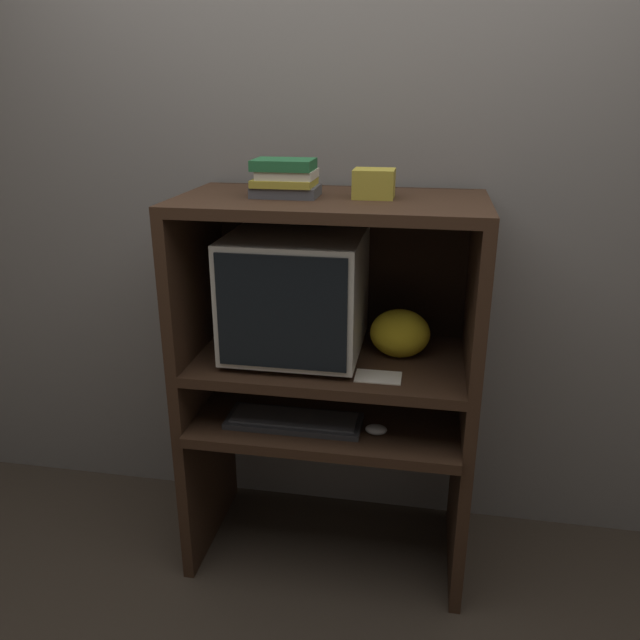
{
  "coord_description": "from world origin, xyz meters",
  "views": [
    {
      "loc": [
        0.32,
        -1.72,
        1.7
      ],
      "look_at": [
        -0.04,
        0.27,
        0.95
      ],
      "focal_mm": 35.0,
      "sensor_mm": 36.0,
      "label": 1
    }
  ],
  "objects": [
    {
      "name": "ground_plane",
      "position": [
        0.0,
        0.0,
        0.0
      ],
      "size": [
        12.0,
        12.0,
        0.0
      ],
      "primitive_type": "plane",
      "color": "#3D3328"
    },
    {
      "name": "wall_back",
      "position": [
        0.0,
        0.6,
        1.3
      ],
      "size": [
        6.0,
        0.06,
        2.6
      ],
      "color": "gray",
      "rests_on": "ground_plane"
    },
    {
      "name": "desk_base",
      "position": [
        0.0,
        0.24,
        0.39
      ],
      "size": [
        1.01,
        0.56,
        0.61
      ],
      "color": "#382316",
      "rests_on": "ground_plane"
    },
    {
      "name": "desk_monitor_shelf",
      "position": [
        0.0,
        0.27,
        0.77
      ],
      "size": [
        1.01,
        0.54,
        0.21
      ],
      "color": "#382316",
      "rests_on": "desk_base"
    },
    {
      "name": "hutch_upper",
      "position": [
        0.0,
        0.3,
        1.19
      ],
      "size": [
        1.01,
        0.54,
        0.55
      ],
      "color": "#382316",
      "rests_on": "desk_monitor_shelf"
    },
    {
      "name": "crt_monitor",
      "position": [
        -0.12,
        0.28,
        1.04
      ],
      "size": [
        0.45,
        0.46,
        0.43
      ],
      "color": "beige",
      "rests_on": "desk_monitor_shelf"
    },
    {
      "name": "keyboard",
      "position": [
        -0.11,
        0.14,
        0.62
      ],
      "size": [
        0.47,
        0.17,
        0.03
      ],
      "color": "#2D2D30",
      "rests_on": "desk_base"
    },
    {
      "name": "mouse",
      "position": [
        0.18,
        0.13,
        0.62
      ],
      "size": [
        0.07,
        0.05,
        0.03
      ],
      "color": "#B7B7B7",
      "rests_on": "desk_base"
    },
    {
      "name": "snack_bag",
      "position": [
        0.24,
        0.31,
        0.9
      ],
      "size": [
        0.21,
        0.16,
        0.17
      ],
      "color": "gold",
      "rests_on": "desk_monitor_shelf"
    },
    {
      "name": "book_stack",
      "position": [
        -0.15,
        0.26,
        1.43
      ],
      "size": [
        0.21,
        0.16,
        0.12
      ],
      "color": "#4C4C51",
      "rests_on": "hutch_upper"
    },
    {
      "name": "paper_card",
      "position": [
        0.18,
        0.12,
        0.82
      ],
      "size": [
        0.15,
        0.1,
        0.0
      ],
      "color": "beige",
      "rests_on": "desk_monitor_shelf"
    },
    {
      "name": "storage_box",
      "position": [
        0.14,
        0.28,
        1.42
      ],
      "size": [
        0.13,
        0.11,
        0.09
      ],
      "color": "gold",
      "rests_on": "hutch_upper"
    }
  ]
}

